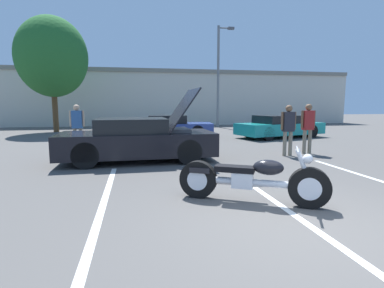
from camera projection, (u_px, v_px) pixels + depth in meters
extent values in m
plane|color=#514F4C|center=(300.00, 226.00, 4.16)|extent=(80.00, 80.00, 0.00)
cube|color=white|center=(103.00, 204.00, 5.08)|extent=(0.12, 5.72, 0.01)
cube|color=white|center=(265.00, 194.00, 5.63)|extent=(0.12, 5.72, 0.01)
cube|color=beige|center=(161.00, 98.00, 25.29)|extent=(32.00, 4.00, 4.40)
cube|color=slate|center=(161.00, 73.00, 25.02)|extent=(32.00, 4.20, 0.30)
cylinder|color=slate|center=(218.00, 77.00, 21.51)|extent=(0.18, 0.18, 7.16)
cylinder|color=slate|center=(225.00, 28.00, 21.14)|extent=(0.90, 0.10, 0.10)
cube|color=#4C4C51|center=(231.00, 28.00, 21.22)|extent=(0.44, 0.28, 0.16)
cylinder|color=brown|center=(55.00, 110.00, 18.10)|extent=(0.32, 0.32, 2.69)
ellipsoid|color=#236028|center=(52.00, 57.00, 17.68)|extent=(4.09, 4.09, 4.70)
cylinder|color=black|center=(309.00, 188.00, 4.86)|extent=(0.67, 0.46, 0.67)
cylinder|color=black|center=(198.00, 179.00, 5.42)|extent=(0.67, 0.46, 0.67)
cylinder|color=silver|center=(309.00, 188.00, 4.86)|extent=(0.41, 0.32, 0.37)
cylinder|color=silver|center=(198.00, 179.00, 5.42)|extent=(0.41, 0.32, 0.37)
cylinder|color=silver|center=(251.00, 182.00, 5.14)|extent=(1.47, 0.86, 0.12)
cube|color=silver|center=(243.00, 179.00, 5.17)|extent=(0.43, 0.38, 0.28)
ellipsoid|color=black|center=(268.00, 167.00, 5.02)|extent=(0.58, 0.49, 0.26)
cube|color=black|center=(235.00, 169.00, 5.19)|extent=(0.72, 0.55, 0.10)
cube|color=black|center=(201.00, 169.00, 5.38)|extent=(0.43, 0.37, 0.10)
cylinder|color=silver|center=(304.00, 168.00, 4.85)|extent=(0.30, 0.21, 0.63)
cylinder|color=silver|center=(298.00, 150.00, 4.84)|extent=(0.36, 0.63, 0.04)
sphere|color=silver|center=(308.00, 159.00, 4.81)|extent=(0.16, 0.16, 0.16)
cylinder|color=silver|center=(228.00, 182.00, 5.37)|extent=(1.12, 0.65, 0.09)
cube|color=black|center=(138.00, 143.00, 8.90)|extent=(4.50, 2.00, 0.66)
cube|color=black|center=(131.00, 125.00, 8.79)|extent=(2.04, 1.76, 0.42)
cylinder|color=black|center=(189.00, 152.00, 8.39)|extent=(0.72, 0.23, 0.71)
cylinder|color=black|center=(179.00, 144.00, 10.02)|extent=(0.72, 0.23, 0.71)
cylinder|color=black|center=(85.00, 155.00, 7.81)|extent=(0.72, 0.23, 0.71)
cylinder|color=black|center=(93.00, 146.00, 9.45)|extent=(0.72, 0.23, 0.71)
cube|color=black|center=(180.00, 110.00, 9.03)|extent=(0.97, 1.78, 1.30)
cube|color=#4C4C51|center=(179.00, 133.00, 9.11)|extent=(0.62, 1.06, 0.28)
cube|color=navy|center=(171.00, 128.00, 15.36)|extent=(4.32, 2.14, 0.53)
cube|color=black|center=(168.00, 119.00, 15.28)|extent=(2.02, 1.74, 0.41)
cylinder|color=black|center=(198.00, 132.00, 14.74)|extent=(0.67, 0.29, 0.65)
cylinder|color=black|center=(195.00, 129.00, 16.23)|extent=(0.67, 0.29, 0.65)
cylinder|color=black|center=(145.00, 132.00, 14.52)|extent=(0.67, 0.29, 0.65)
cylinder|color=black|center=(147.00, 130.00, 16.01)|extent=(0.67, 0.29, 0.65)
cube|color=teal|center=(280.00, 128.00, 15.12)|extent=(4.78, 2.86, 0.56)
cube|color=black|center=(278.00, 119.00, 14.98)|extent=(2.36, 2.04, 0.39)
cylinder|color=black|center=(312.00, 131.00, 15.07)|extent=(0.69, 0.38, 0.65)
cylinder|color=black|center=(290.00, 129.00, 16.42)|extent=(0.69, 0.38, 0.65)
cylinder|color=black|center=(268.00, 134.00, 13.85)|extent=(0.69, 0.38, 0.65)
cylinder|color=black|center=(248.00, 131.00, 15.21)|extent=(0.69, 0.38, 0.65)
cylinder|color=gray|center=(285.00, 144.00, 9.75)|extent=(0.12, 0.12, 0.80)
cylinder|color=gray|center=(290.00, 144.00, 9.79)|extent=(0.12, 0.12, 0.80)
cube|color=#26262D|center=(288.00, 122.00, 9.67)|extent=(0.36, 0.20, 0.64)
cylinder|color=brown|center=(282.00, 121.00, 9.63)|extent=(0.08, 0.08, 0.57)
cylinder|color=brown|center=(295.00, 121.00, 9.71)|extent=(0.08, 0.08, 0.57)
sphere|color=brown|center=(289.00, 108.00, 9.62)|extent=(0.22, 0.22, 0.22)
cylinder|color=gray|center=(75.00, 139.00, 10.95)|extent=(0.12, 0.12, 0.81)
cylinder|color=gray|center=(81.00, 139.00, 10.99)|extent=(0.12, 0.12, 0.81)
cube|color=#335B93|center=(77.00, 119.00, 10.87)|extent=(0.36, 0.20, 0.64)
cylinder|color=tan|center=(71.00, 119.00, 10.83)|extent=(0.08, 0.08, 0.58)
cylinder|color=tan|center=(83.00, 119.00, 10.91)|extent=(0.08, 0.08, 0.58)
sphere|color=tan|center=(76.00, 108.00, 10.82)|extent=(0.22, 0.22, 0.22)
cylinder|color=gray|center=(304.00, 142.00, 10.18)|extent=(0.12, 0.12, 0.82)
cylinder|color=gray|center=(310.00, 142.00, 10.22)|extent=(0.12, 0.12, 0.82)
cube|color=maroon|center=(308.00, 120.00, 10.10)|extent=(0.36, 0.20, 0.65)
cylinder|color=brown|center=(302.00, 119.00, 10.06)|extent=(0.08, 0.08, 0.58)
cylinder|color=brown|center=(314.00, 119.00, 10.14)|extent=(0.08, 0.08, 0.58)
sphere|color=brown|center=(309.00, 107.00, 10.05)|extent=(0.22, 0.22, 0.22)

